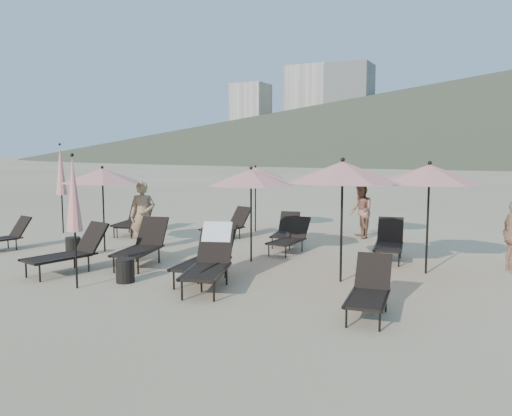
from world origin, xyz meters
The scene contains 26 objects.
ground centered at (0.00, 0.00, 0.00)m, with size 800.00×800.00×0.00m, color #D6BA8C.
hotel_skyline centered at (-93.62, 271.21, 24.18)m, with size 109.00×82.00×55.00m.
lounger_0 centered at (-5.89, 0.39, 0.40)m, with size 0.85×1.55×0.85m.
lounger_1 centered at (-2.46, -0.54, 0.47)m, with size 1.00×1.84×1.00m.
lounger_2 centered at (-1.55, 0.71, 0.47)m, with size 1.10×1.87×1.01m.
lounger_3 centered at (0.47, 0.23, 0.48)m, with size 0.92×1.88×1.04m.
lounger_4 centered at (0.80, -0.16, 0.55)m, with size 1.23×1.95×1.15m.
lounger_5 centered at (3.89, -0.45, 0.40)m, with size 0.76×1.56×0.86m.
lounger_6 centered at (-4.70, 4.05, 0.48)m, with size 1.18×1.89×1.02m.
lounger_7 centered at (-4.57, 3.99, 0.40)m, with size 0.85×1.57×0.86m.
lounger_8 centered at (-1.59, 4.58, 0.43)m, with size 1.06×1.70×0.92m.
lounger_9 centered at (0.30, 4.54, 0.40)m, with size 0.87×1.58×0.86m.
lounger_10 centered at (0.83, 3.58, 0.40)m, with size 0.65×1.52×0.86m.
lounger_11 centered at (3.26, 3.86, 0.44)m, with size 0.87×1.71×0.94m.
umbrella_open_0 centered at (-3.50, 1.54, 1.95)m, with size 2.05×2.05×2.20m.
umbrella_open_1 centered at (0.44, 2.18, 1.96)m, with size 2.06×2.06×2.22m.
umbrella_open_2 centered at (2.88, 1.32, 2.15)m, with size 2.26×2.26×2.43m.
umbrella_open_3 centered at (-1.55, 6.28, 1.89)m, with size 1.99×1.99×2.14m.
umbrella_open_4 centered at (1.98, 6.50, 1.77)m, with size 1.86×1.86×2.00m.
umbrella_open_5 centered at (4.27, 2.79, 2.08)m, with size 2.19×2.19×2.36m.
umbrella_closed_0 centered at (-1.36, -1.39, 1.75)m, with size 0.29×0.29×2.52m.
umbrella_closed_1 centered at (-6.83, 3.18, 1.97)m, with size 0.33×0.33×2.84m.
side_table_0 centered at (-3.62, 0.61, 0.25)m, with size 0.35×0.35×0.49m, color black.
side_table_1 centered at (-0.86, -0.65, 0.23)m, with size 0.36×0.36×0.46m, color black.
beachgoer_a centered at (-2.68, 2.09, 0.90)m, with size 0.66×0.43×1.80m, color #A48059.
beachgoer_b centered at (1.84, 6.54, 0.81)m, with size 0.79×0.61×1.62m, color #AD7459.
Camera 1 is at (5.77, -7.98, 2.50)m, focal length 35.00 mm.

